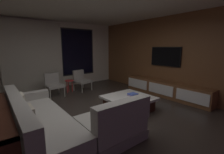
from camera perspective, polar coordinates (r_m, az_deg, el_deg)
floor at (r=3.82m, az=-5.17°, el=-15.09°), size 9.20×9.20×0.00m
back_wall_with_window at (r=6.77m, az=-22.80°, el=7.22°), size 6.60×0.30×2.70m
media_wall at (r=5.71m, az=21.54°, el=6.86°), size 0.12×7.80×2.70m
sectional_couch at (r=3.14m, az=-18.64°, el=-15.77°), size 1.98×2.50×0.82m
coffee_table at (r=4.31m, az=6.09°, el=-9.32°), size 1.16×1.16×0.36m
book_stack_on_coffee_table at (r=4.37m, az=7.61°, el=-6.32°), size 0.27×0.22×0.06m
accent_chair_near_window at (r=6.25m, az=-11.20°, el=-0.79°), size 0.65×0.66×0.78m
accent_chair_by_curtain at (r=5.78m, az=-20.52°, el=-2.21°), size 0.56×0.58×0.78m
side_stool at (r=6.05m, az=-15.26°, el=-1.93°), size 0.32×0.32×0.46m
media_console at (r=5.66m, az=18.83°, el=-4.27°), size 0.46×3.10×0.52m
mounted_tv at (r=5.75m, az=18.84°, el=7.06°), size 0.05×1.13×0.65m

